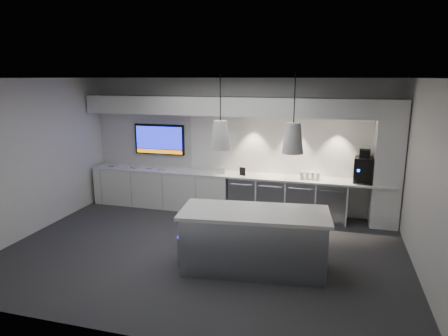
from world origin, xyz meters
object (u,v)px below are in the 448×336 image
(wall_tv, at_px, (159,139))
(bin, at_px, (186,249))
(island, at_px, (254,240))
(coffee_machine, at_px, (364,169))

(wall_tv, xyz_separation_m, bin, (1.75, -2.90, -1.34))
(bin, bearing_deg, wall_tv, 121.13)
(island, bearing_deg, wall_tv, 128.79)
(wall_tv, bearing_deg, bin, -58.87)
(bin, distance_m, coffee_machine, 4.04)
(wall_tv, xyz_separation_m, coffee_machine, (4.65, -0.25, -0.38))
(wall_tv, distance_m, coffee_machine, 4.67)
(wall_tv, bearing_deg, coffee_machine, -3.04)
(wall_tv, xyz_separation_m, island, (2.90, -2.88, -1.07))
(bin, height_order, coffee_machine, coffee_machine)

